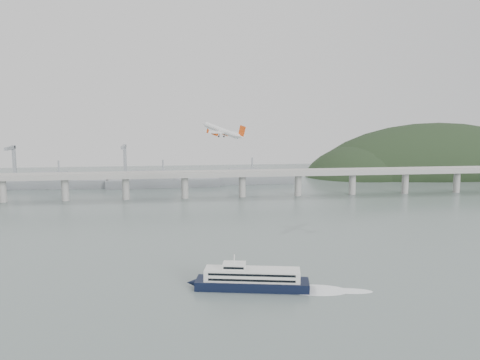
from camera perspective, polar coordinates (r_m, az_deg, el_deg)
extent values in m
plane|color=slate|center=(250.50, 1.58, -9.98)|extent=(900.00, 900.00, 0.00)
cube|color=#989895|center=(440.59, -2.33, 0.61)|extent=(800.00, 22.00, 2.20)
cube|color=#989895|center=(429.96, -2.22, 0.69)|extent=(800.00, 0.60, 1.80)
cube|color=#989895|center=(450.71, -2.45, 1.04)|extent=(800.00, 0.60, 1.80)
cylinder|color=#989895|center=(463.50, -25.10, -1.10)|extent=(6.00, 6.00, 21.00)
cylinder|color=#989895|center=(450.50, -19.04, -1.02)|extent=(6.00, 6.00, 21.00)
cylinder|color=#989895|center=(442.79, -12.70, -0.92)|extent=(6.00, 6.00, 21.00)
cylinder|color=#989895|center=(440.66, -6.22, -0.81)|extent=(6.00, 6.00, 21.00)
cylinder|color=#989895|center=(444.18, 0.25, -0.69)|extent=(6.00, 6.00, 21.00)
cylinder|color=#989895|center=(453.23, 6.53, -0.57)|extent=(6.00, 6.00, 21.00)
cylinder|color=#989895|center=(467.48, 12.50, -0.44)|extent=(6.00, 6.00, 21.00)
cylinder|color=#989895|center=(486.47, 18.05, -0.32)|extent=(6.00, 6.00, 21.00)
cylinder|color=#989895|center=(509.68, 23.15, -0.21)|extent=(6.00, 6.00, 21.00)
ellipsoid|color=black|center=(649.99, 21.09, -0.86)|extent=(320.00, 150.00, 156.00)
ellipsoid|color=black|center=(600.84, 13.56, -0.66)|extent=(140.00, 110.00, 96.00)
cube|color=gray|center=(523.18, -19.59, -0.43)|extent=(95.67, 20.15, 8.00)
cube|color=gray|center=(524.26, -20.65, 0.42)|extent=(33.90, 15.02, 8.00)
cylinder|color=gray|center=(521.15, -19.68, 1.31)|extent=(1.60, 1.60, 14.00)
cube|color=gray|center=(505.89, -8.59, -0.32)|extent=(110.55, 21.43, 8.00)
cube|color=gray|center=(505.20, -9.86, 0.55)|extent=(39.01, 16.73, 8.00)
cylinder|color=gray|center=(503.80, -8.63, 1.48)|extent=(1.60, 1.60, 14.00)
cube|color=gray|center=(521.19, 1.37, 0.02)|extent=(85.00, 13.60, 8.00)
cube|color=gray|center=(518.94, 0.45, 0.88)|extent=(29.75, 11.90, 8.00)
cylinder|color=gray|center=(519.16, 1.38, 1.77)|extent=(1.60, 1.60, 14.00)
cube|color=gray|center=(562.76, -24.00, 1.56)|extent=(3.00, 3.00, 40.00)
cube|color=gray|center=(551.66, -24.40, 3.29)|extent=(3.00, 28.00, 3.00)
cube|color=gray|center=(541.07, -12.78, 1.83)|extent=(3.00, 3.00, 40.00)
cube|color=gray|center=(529.51, -12.94, 3.64)|extent=(3.00, 28.00, 3.00)
cube|color=black|center=(224.76, 1.38, -11.62)|extent=(50.31, 21.24, 3.92)
cone|color=black|center=(227.56, -5.41, -11.40)|extent=(5.58, 4.81, 3.92)
cube|color=silver|center=(223.31, 1.39, -10.55)|extent=(42.25, 17.77, 4.90)
cube|color=black|center=(218.22, 1.32, -10.65)|extent=(36.49, 7.55, 0.98)
cube|color=black|center=(218.99, 1.32, -11.23)|extent=(36.49, 7.55, 0.98)
cube|color=black|center=(227.59, 1.45, -9.85)|extent=(36.49, 7.55, 0.98)
cube|color=black|center=(228.33, 1.45, -10.41)|extent=(36.49, 7.55, 0.98)
cube|color=silver|center=(222.66, -0.65, -9.60)|extent=(10.96, 8.66, 2.55)
cube|color=black|center=(219.36, -0.73, -9.88)|extent=(8.66, 1.87, 0.98)
cylinder|color=silver|center=(221.72, -0.65, -8.83)|extent=(0.58, 0.58, 3.92)
ellipsoid|color=white|center=(225.77, 8.50, -12.13)|extent=(30.44, 19.42, 0.20)
ellipsoid|color=white|center=(227.19, 12.03, -12.09)|extent=(22.13, 11.11, 0.20)
cylinder|color=white|center=(342.69, -2.09, 5.59)|extent=(21.44, 23.92, 10.76)
cone|color=white|center=(353.06, -4.03, 6.31)|extent=(5.98, 6.05, 4.62)
cone|color=white|center=(332.40, 0.06, 4.87)|extent=(6.75, 6.69, 4.87)
cube|color=white|center=(342.23, -2.00, 5.38)|extent=(28.04, 27.90, 3.38)
cube|color=white|center=(332.88, -0.05, 5.03)|extent=(10.91, 10.88, 1.68)
cube|color=#E94A0F|center=(331.72, 0.22, 5.54)|extent=(4.73, 4.40, 7.56)
cylinder|color=#E94A0F|center=(347.71, -1.64, 5.21)|extent=(4.88, 5.09, 3.37)
cylinder|color=black|center=(349.03, -1.90, 5.31)|extent=(2.33, 2.15, 2.36)
cube|color=white|center=(347.53, -1.60, 5.37)|extent=(2.15, 2.13, 1.83)
cylinder|color=#E94A0F|center=(339.18, -2.85, 5.23)|extent=(4.88, 5.09, 3.37)
cylinder|color=black|center=(340.53, -3.11, 5.33)|extent=(2.33, 2.15, 2.36)
cube|color=white|center=(339.00, -2.82, 5.39)|extent=(2.15, 2.13, 1.83)
cylinder|color=black|center=(344.57, -1.78, 5.08)|extent=(1.02, 0.87, 2.47)
cylinder|color=black|center=(344.77, -1.82, 4.90)|extent=(1.28, 1.23, 1.38)
cylinder|color=black|center=(340.53, -2.35, 5.08)|extent=(1.02, 0.87, 2.47)
cylinder|color=black|center=(340.73, -2.40, 4.90)|extent=(1.28, 1.23, 1.38)
cylinder|color=black|center=(350.91, -3.65, 5.69)|extent=(1.02, 0.87, 2.47)
cylinder|color=black|center=(351.10, -3.69, 5.51)|extent=(1.28, 1.23, 1.38)
cube|color=#E94A0F|center=(354.21, 0.10, 5.44)|extent=(1.76, 1.63, 2.78)
cube|color=#E94A0F|center=(327.67, -3.65, 5.51)|extent=(1.76, 1.63, 2.78)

